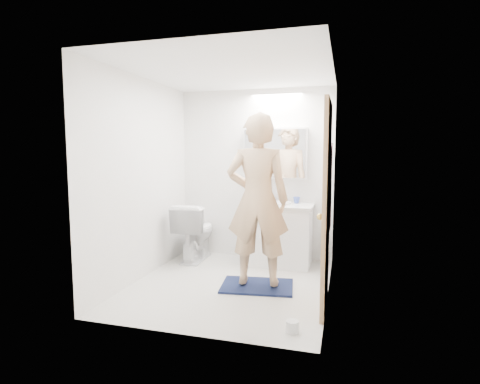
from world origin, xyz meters
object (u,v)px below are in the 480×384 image
(soap_bottle_a, at_px, (259,195))
(medicine_cabinet, at_px, (275,153))
(toilet, at_px, (195,231))
(vanity_cabinet, at_px, (277,235))
(person, at_px, (258,200))
(soap_bottle_b, at_px, (270,196))
(toilet_paper_roll, at_px, (292,327))
(toothbrush_cup, at_px, (297,200))

(soap_bottle_a, bearing_deg, medicine_cabinet, 16.08)
(soap_bottle_a, bearing_deg, toilet, -163.03)
(vanity_cabinet, height_order, soap_bottle_a, soap_bottle_a)
(medicine_cabinet, distance_m, toilet, 1.57)
(vanity_cabinet, relative_size, person, 0.48)
(toilet, relative_size, person, 0.43)
(person, xyz_separation_m, soap_bottle_b, (-0.09, 1.14, -0.09))
(soap_bottle_a, relative_size, toilet_paper_roll, 1.88)
(medicine_cabinet, bearing_deg, toilet_paper_roll, -75.53)
(soap_bottle_a, height_order, soap_bottle_b, soap_bottle_a)
(person, bearing_deg, toothbrush_cup, -111.89)
(toothbrush_cup, bearing_deg, toilet_paper_roll, -83.42)
(vanity_cabinet, bearing_deg, medicine_cabinet, 110.03)
(toilet_paper_roll, bearing_deg, soap_bottle_b, 106.35)
(vanity_cabinet, relative_size, toilet_paper_roll, 8.18)
(toilet, xyz_separation_m, soap_bottle_b, (1.01, 0.30, 0.50))
(vanity_cabinet, xyz_separation_m, soap_bottle_b, (-0.14, 0.18, 0.51))
(person, xyz_separation_m, soap_bottle_a, (-0.23, 1.11, -0.07))
(medicine_cabinet, bearing_deg, toothbrush_cup, -9.15)
(medicine_cabinet, distance_m, person, 1.27)
(soap_bottle_a, bearing_deg, toilet_paper_roll, -69.92)
(person, bearing_deg, soap_bottle_a, -85.68)
(person, bearing_deg, medicine_cabinet, -96.34)
(soap_bottle_a, bearing_deg, toothbrush_cup, 1.10)
(person, distance_m, toilet_paper_roll, 1.45)
(vanity_cabinet, bearing_deg, toilet, -174.30)
(soap_bottle_b, bearing_deg, toothbrush_cup, -3.03)
(toothbrush_cup, bearing_deg, soap_bottle_a, -178.90)
(vanity_cabinet, bearing_deg, soap_bottle_a, 152.21)
(toilet, distance_m, soap_bottle_b, 1.16)
(medicine_cabinet, bearing_deg, soap_bottle_a, -163.92)
(vanity_cabinet, xyz_separation_m, toothbrush_cup, (0.23, 0.16, 0.47))
(person, relative_size, toilet_paper_roll, 17.19)
(toilet, bearing_deg, medicine_cabinet, -164.47)
(person, relative_size, toothbrush_cup, 19.98)
(vanity_cabinet, distance_m, toilet, 1.16)
(vanity_cabinet, height_order, toilet_paper_roll, vanity_cabinet)
(toilet, relative_size, toothbrush_cup, 8.56)
(medicine_cabinet, xyz_separation_m, soap_bottle_a, (-0.21, -0.06, -0.58))
(soap_bottle_b, relative_size, toilet_paper_roll, 1.48)
(vanity_cabinet, bearing_deg, soap_bottle_b, 128.56)
(vanity_cabinet, distance_m, toothbrush_cup, 0.55)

